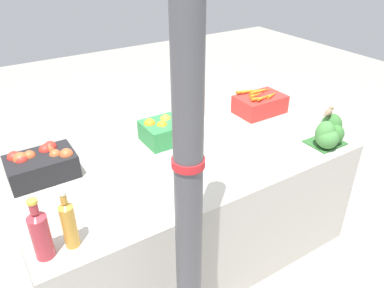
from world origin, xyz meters
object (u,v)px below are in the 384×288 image
object	(u,v)px
sparrow_bird	(329,112)
carrot_crate	(260,103)
broccoli_pile	(329,133)
support_pole	(188,188)
orange_crate	(171,128)
juice_bottle_ruby	(40,233)
apple_crate	(41,164)
juice_bottle_amber	(69,223)

from	to	relation	value
sparrow_bird	carrot_crate	bearing A→B (deg)	74.54
broccoli_pile	carrot_crate	bearing A→B (deg)	93.19
support_pole	orange_crate	xyz separation A→B (m)	(0.44, 0.92, -0.29)
juice_bottle_ruby	sparrow_bird	distance (m)	1.71
juice_bottle_ruby	sparrow_bird	bearing A→B (deg)	1.18
support_pole	apple_crate	size ratio (longest dim) A/B	6.42
broccoli_pile	juice_bottle_amber	xyz separation A→B (m)	(-1.58, 0.01, 0.03)
sparrow_bird	apple_crate	bearing A→B (deg)	139.98
apple_crate	juice_bottle_amber	distance (m)	0.59
broccoli_pile	sparrow_bird	world-z (taller)	sparrow_bird
sparrow_bird	orange_crate	bearing A→B (deg)	124.56
orange_crate	sparrow_bird	bearing A→B (deg)	-34.82
apple_crate	carrot_crate	bearing A→B (deg)	-0.24
orange_crate	juice_bottle_amber	size ratio (longest dim) A/B	1.23
orange_crate	juice_bottle_ruby	world-z (taller)	juice_bottle_ruby
apple_crate	carrot_crate	world-z (taller)	apple_crate
orange_crate	juice_bottle_amber	world-z (taller)	juice_bottle_amber
juice_bottle_ruby	sparrow_bird	world-z (taller)	juice_bottle_ruby
support_pole	carrot_crate	distance (m)	1.53
support_pole	broccoli_pile	xyz separation A→B (m)	(1.22, 0.33, -0.28)
broccoli_pile	apple_crate	bearing A→B (deg)	159.09
support_pole	broccoli_pile	distance (m)	1.29
carrot_crate	sparrow_bird	size ratio (longest dim) A/B	2.64
support_pole	orange_crate	distance (m)	1.07
carrot_crate	broccoli_pile	bearing A→B (deg)	-86.81
carrot_crate	broccoli_pile	size ratio (longest dim) A/B	1.50
juice_bottle_amber	orange_crate	bearing A→B (deg)	35.87
orange_crate	juice_bottle_ruby	bearing A→B (deg)	-147.57
support_pole	carrot_crate	size ratio (longest dim) A/B	6.42
support_pole	juice_bottle_amber	distance (m)	0.55
carrot_crate	juice_bottle_ruby	world-z (taller)	juice_bottle_ruby
orange_crate	support_pole	bearing A→B (deg)	-115.67
carrot_crate	orange_crate	bearing A→B (deg)	179.97
sparrow_bird	juice_bottle_amber	bearing A→B (deg)	160.63
apple_crate	sparrow_bird	xyz separation A→B (m)	(1.58, -0.56, 0.13)
juice_bottle_amber	broccoli_pile	bearing A→B (deg)	-0.21
support_pole	juice_bottle_ruby	xyz separation A→B (m)	(-0.48, 0.34, -0.24)
support_pole	sparrow_bird	bearing A→B (deg)	16.91
orange_crate	sparrow_bird	xyz separation A→B (m)	(0.79, -0.55, 0.13)
broccoli_pile	sparrow_bird	xyz separation A→B (m)	(0.02, 0.04, 0.12)
orange_crate	broccoli_pile	distance (m)	0.97
carrot_crate	juice_bottle_amber	bearing A→B (deg)	-159.33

